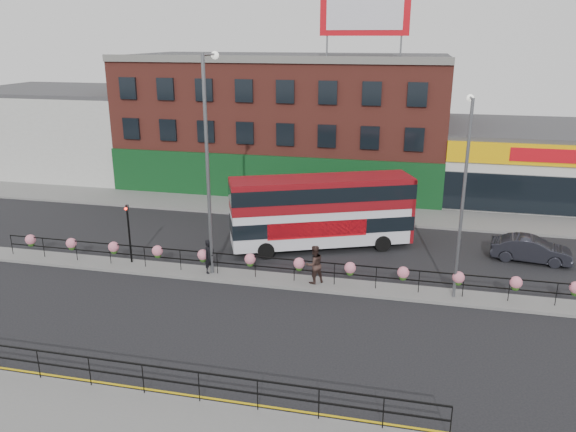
% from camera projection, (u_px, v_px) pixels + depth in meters
% --- Properties ---
extents(ground, '(120.00, 120.00, 0.00)m').
position_uv_depth(ground, '(275.00, 281.00, 28.01)').
color(ground, black).
rests_on(ground, ground).
extents(north_pavement, '(60.00, 4.00, 0.15)m').
position_uv_depth(north_pavement, '(317.00, 211.00, 39.13)').
color(north_pavement, slate).
rests_on(north_pavement, ground).
extents(median, '(60.00, 1.60, 0.15)m').
position_uv_depth(median, '(275.00, 280.00, 27.99)').
color(median, slate).
rests_on(median, ground).
extents(yellow_line_inner, '(60.00, 0.10, 0.01)m').
position_uv_depth(yellow_line_inner, '(204.00, 398.00, 19.01)').
color(yellow_line_inner, gold).
rests_on(yellow_line_inner, ground).
extents(yellow_line_outer, '(60.00, 0.10, 0.01)m').
position_uv_depth(yellow_line_outer, '(202.00, 401.00, 18.84)').
color(yellow_line_outer, gold).
rests_on(yellow_line_outer, ground).
extents(brick_building, '(25.00, 12.21, 10.30)m').
position_uv_depth(brick_building, '(287.00, 120.00, 45.82)').
color(brick_building, brown).
rests_on(brick_building, ground).
extents(supermarket, '(15.00, 12.25, 5.30)m').
position_uv_depth(supermarket, '(545.00, 162.00, 42.26)').
color(supermarket, silver).
rests_on(supermarket, ground).
extents(warehouse_west, '(15.50, 12.00, 7.30)m').
position_uv_depth(warehouse_west, '(69.00, 129.00, 50.62)').
color(warehouse_west, '#BABBB5').
rests_on(warehouse_west, ground).
extents(billboard, '(6.00, 0.29, 4.40)m').
position_uv_depth(billboard, '(365.00, 13.00, 37.35)').
color(billboard, red).
rests_on(billboard, brick_building).
extents(median_railing, '(30.04, 0.56, 1.23)m').
position_uv_depth(median_railing, '(274.00, 262.00, 27.69)').
color(median_railing, black).
rests_on(median_railing, median).
extents(south_railing, '(20.04, 0.05, 1.12)m').
position_uv_depth(south_railing, '(142.00, 372.00, 18.77)').
color(south_railing, black).
rests_on(south_railing, south_pavement).
extents(double_decker_bus, '(10.45, 6.21, 4.17)m').
position_uv_depth(double_decker_bus, '(322.00, 205.00, 31.72)').
color(double_decker_bus, silver).
rests_on(double_decker_bus, ground).
extents(car, '(2.52, 4.51, 1.36)m').
position_uv_depth(car, '(531.00, 249.00, 30.36)').
color(car, '#22232B').
rests_on(car, ground).
extents(pedestrian_a, '(0.93, 0.86, 1.76)m').
position_uv_depth(pedestrian_a, '(209.00, 256.00, 28.46)').
color(pedestrian_a, black).
rests_on(pedestrian_a, median).
extents(pedestrian_b, '(1.65, 1.65, 1.93)m').
position_uv_depth(pedestrian_b, '(314.00, 264.00, 27.25)').
color(pedestrian_b, '#362420').
rests_on(pedestrian_b, median).
extents(lamp_column_west, '(0.39, 1.90, 10.86)m').
position_uv_depth(lamp_column_west, '(209.00, 147.00, 26.98)').
color(lamp_column_west, slate).
rests_on(lamp_column_west, median).
extents(lamp_column_east, '(0.33, 1.60, 9.11)m').
position_uv_depth(lamp_column_east, '(464.00, 183.00, 24.64)').
color(lamp_column_east, slate).
rests_on(lamp_column_east, median).
extents(traffic_light_median, '(0.15, 0.28, 3.65)m').
position_uv_depth(traffic_light_median, '(128.00, 221.00, 29.33)').
color(traffic_light_median, black).
rests_on(traffic_light_median, median).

